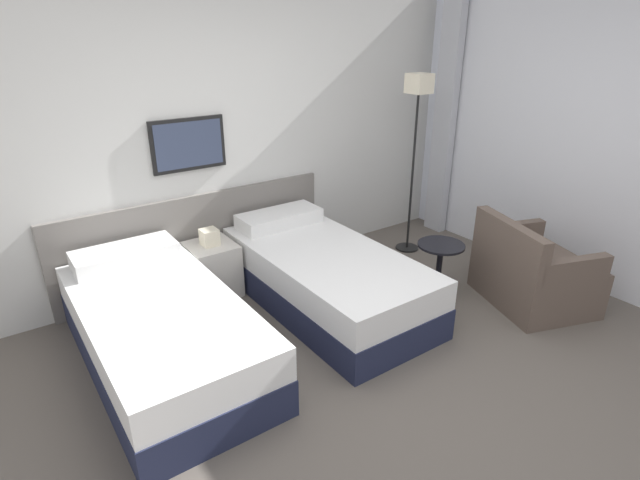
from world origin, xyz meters
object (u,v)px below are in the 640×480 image
side_table (440,260)px  armchair (532,275)px  nightstand (212,268)px  bed_near_door (162,330)px  bed_near_window (325,276)px  floor_lamp (417,113)px

side_table → armchair: armchair is taller
nightstand → bed_near_door: bearing=-134.4°
bed_near_door → side_table: (2.32, -0.45, 0.08)m
bed_near_door → bed_near_window: bearing=0.0°
bed_near_window → floor_lamp: size_ratio=1.09×
floor_lamp → armchair: 1.85m
floor_lamp → side_table: 1.48m
bed_near_window → armchair: armchair is taller
side_table → floor_lamp: bearing=60.6°
bed_near_window → side_table: bed_near_window is taller
armchair → bed_near_window: bearing=75.1°
floor_lamp → armchair: (0.06, -1.42, -1.18)m
bed_near_door → armchair: (2.87, -1.00, 0.00)m
bed_near_door → nightstand: bearing=45.6°
bed_near_door → armchair: armchair is taller
floor_lamp → bed_near_window: bearing=-163.2°
bed_near_window → floor_lamp: 1.88m
nightstand → armchair: bearing=-38.4°
nightstand → floor_lamp: (2.10, -0.30, 1.19)m
bed_near_door → floor_lamp: 3.07m
armchair → nightstand: bearing=71.0°
nightstand → side_table: (1.62, -1.17, 0.09)m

